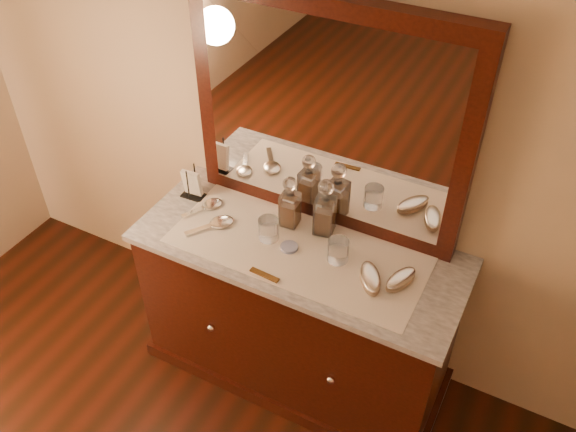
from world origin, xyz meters
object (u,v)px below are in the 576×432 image
Objects in this scene: pin_dish at (289,247)px; brush_far at (401,280)px; mirror_frame at (328,119)px; hand_mirror_inner at (217,223)px; hand_mirror_outer at (209,205)px; decanter_left at (290,207)px; decanter_right at (325,212)px; brush_near at (370,278)px; napkin_rack at (192,185)px; comb at (264,275)px; dresser_cabinet at (298,314)px.

brush_far reaches higher than pin_dish.
mirror_frame is 0.68m from hand_mirror_inner.
brush_far reaches higher than hand_mirror_outer.
decanter_left is 0.40m from hand_mirror_outer.
brush_far is at bearing 2.85° from pin_dish.
decanter_right reaches higher than brush_near.
decanter_right is (0.08, 0.17, 0.10)m from pin_dish.
napkin_rack is at bearing 168.80° from pin_dish.
mirror_frame is 15.80× the size of pin_dish.
comb is at bearing -28.57° from napkin_rack.
decanter_left is at bearing 103.38° from comb.
decanter_left is at bearing 10.32° from hand_mirror_outer.
brush_far is (0.46, -0.01, 0.47)m from dresser_cabinet.
hand_mirror_outer is at bearing -169.68° from decanter_left.
pin_dish is 0.38m from brush_near.
hand_mirror_inner is at bearing -157.09° from decanter_right.
dresser_cabinet is 0.56m from decanter_left.
mirror_frame is 4.33× the size of decanter_right.
dresser_cabinet is at bearing 81.89° from comb.
comb is at bearing -94.26° from pin_dish.
pin_dish is at bearing -9.22° from hand_mirror_outer.
hand_mirror_outer is at bearing 173.10° from brush_near.
napkin_rack reaches higher than pin_dish.
pin_dish is at bearing -63.64° from decanter_left.
mirror_frame is 5.82× the size of hand_mirror_outer.
brush_near is (0.29, -0.20, -0.08)m from decanter_right.
hand_mirror_outer is at bearing -157.62° from mirror_frame.
decanter_right reaches higher than hand_mirror_inner.
brush_near reaches higher than brush_far.
brush_far reaches higher than hand_mirror_inner.
napkin_rack is (-0.60, -0.16, -0.43)m from mirror_frame.
hand_mirror_inner is at bearing -177.67° from pin_dish.
comb is 0.74× the size of brush_far.
dresser_cabinet is 0.59m from hand_mirror_inner.
mirror_frame reaches higher than pin_dish.
napkin_rack is (-0.60, 0.08, 0.51)m from dresser_cabinet.
hand_mirror_inner is at bearing 156.24° from comb.
pin_dish is 0.21m from decanter_right.
brush_far is 0.81× the size of hand_mirror_inner.
comb is 0.52× the size of decanter_left.
decanter_left reaches higher than brush_far.
decanter_left reaches higher than comb.
hand_mirror_outer is (-0.46, 0.07, 0.00)m from pin_dish.
mirror_frame is at bearing 83.49° from pin_dish.
hand_mirror_outer is (0.11, -0.04, -0.05)m from napkin_rack.
decanter_right is 1.46× the size of brush_near.
pin_dish is at bearing 89.36° from comb.
comb is (-0.05, -0.46, -0.49)m from mirror_frame.
hand_mirror_inner is at bearing -173.43° from dresser_cabinet.
pin_dish reaches higher than dresser_cabinet.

